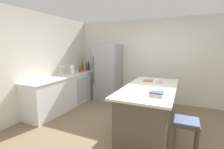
{
  "coord_description": "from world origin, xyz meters",
  "views": [
    {
      "loc": [
        1.03,
        -2.96,
        1.73
      ],
      "look_at": [
        -0.75,
        0.97,
        1.0
      ],
      "focal_mm": 26.01,
      "sensor_mm": 36.0,
      "label": 1
    }
  ],
  "objects_px": {
    "sink_faucet": "(61,71)",
    "paper_towel_roll": "(72,70)",
    "wine_bottle": "(88,66)",
    "olive_oil_bottle": "(81,68)",
    "syrup_bottle": "(86,67)",
    "mixing_bowl": "(157,81)",
    "bar_stool": "(186,128)",
    "cookbook_stack": "(156,94)",
    "whiskey_bottle": "(83,67)",
    "cutting_board": "(151,81)",
    "refrigerator": "(108,72)",
    "hot_sauce_bottle": "(80,69)",
    "vinegar_bottle": "(89,67)",
    "kitchen_island": "(149,108)",
    "soda_bottle": "(84,67)"
  },
  "relations": [
    {
      "from": "mixing_bowl",
      "to": "whiskey_bottle",
      "type": "bearing_deg",
      "value": 162.39
    },
    {
      "from": "cookbook_stack",
      "to": "refrigerator",
      "type": "bearing_deg",
      "value": 132.36
    },
    {
      "from": "vinegar_bottle",
      "to": "syrup_bottle",
      "type": "bearing_deg",
      "value": -94.9
    },
    {
      "from": "syrup_bottle",
      "to": "cutting_board",
      "type": "relative_size",
      "value": 0.83
    },
    {
      "from": "cutting_board",
      "to": "vinegar_bottle",
      "type": "bearing_deg",
      "value": 155.9
    },
    {
      "from": "wine_bottle",
      "to": "olive_oil_bottle",
      "type": "xyz_separation_m",
      "value": [
        -0.04,
        -0.38,
        -0.03
      ]
    },
    {
      "from": "refrigerator",
      "to": "cookbook_stack",
      "type": "height_order",
      "value": "refrigerator"
    },
    {
      "from": "sink_faucet",
      "to": "paper_towel_roll",
      "type": "distance_m",
      "value": 0.4
    },
    {
      "from": "kitchen_island",
      "to": "cutting_board",
      "type": "height_order",
      "value": "cutting_board"
    },
    {
      "from": "olive_oil_bottle",
      "to": "cutting_board",
      "type": "distance_m",
      "value": 2.52
    },
    {
      "from": "wine_bottle",
      "to": "hot_sauce_bottle",
      "type": "distance_m",
      "value": 0.49
    },
    {
      "from": "refrigerator",
      "to": "mixing_bowl",
      "type": "xyz_separation_m",
      "value": [
        1.74,
        -1.04,
        0.05
      ]
    },
    {
      "from": "sink_faucet",
      "to": "syrup_bottle",
      "type": "bearing_deg",
      "value": 89.54
    },
    {
      "from": "syrup_bottle",
      "to": "mixing_bowl",
      "type": "height_order",
      "value": "syrup_bottle"
    },
    {
      "from": "mixing_bowl",
      "to": "wine_bottle",
      "type": "bearing_deg",
      "value": 156.41
    },
    {
      "from": "wine_bottle",
      "to": "olive_oil_bottle",
      "type": "distance_m",
      "value": 0.38
    },
    {
      "from": "bar_stool",
      "to": "sink_faucet",
      "type": "relative_size",
      "value": 2.24
    },
    {
      "from": "whiskey_bottle",
      "to": "cookbook_stack",
      "type": "height_order",
      "value": "whiskey_bottle"
    },
    {
      "from": "cutting_board",
      "to": "olive_oil_bottle",
      "type": "bearing_deg",
      "value": 165.86
    },
    {
      "from": "sink_faucet",
      "to": "syrup_bottle",
      "type": "height_order",
      "value": "sink_faucet"
    },
    {
      "from": "hot_sauce_bottle",
      "to": "cutting_board",
      "type": "relative_size",
      "value": 0.63
    },
    {
      "from": "wine_bottle",
      "to": "olive_oil_bottle",
      "type": "bearing_deg",
      "value": -96.72
    },
    {
      "from": "syrup_bottle",
      "to": "mixing_bowl",
      "type": "xyz_separation_m",
      "value": [
        2.61,
        -1.02,
        -0.07
      ]
    },
    {
      "from": "kitchen_island",
      "to": "bar_stool",
      "type": "relative_size",
      "value": 3.2
    },
    {
      "from": "soda_bottle",
      "to": "bar_stool",
      "type": "bearing_deg",
      "value": -33.84
    },
    {
      "from": "kitchen_island",
      "to": "wine_bottle",
      "type": "bearing_deg",
      "value": 147.95
    },
    {
      "from": "wine_bottle",
      "to": "syrup_bottle",
      "type": "height_order",
      "value": "wine_bottle"
    },
    {
      "from": "olive_oil_bottle",
      "to": "mixing_bowl",
      "type": "xyz_separation_m",
      "value": [
        2.61,
        -0.74,
        -0.07
      ]
    },
    {
      "from": "wine_bottle",
      "to": "mixing_bowl",
      "type": "xyz_separation_m",
      "value": [
        2.57,
        -1.12,
        -0.09
      ]
    },
    {
      "from": "vinegar_bottle",
      "to": "cutting_board",
      "type": "bearing_deg",
      "value": -24.1
    },
    {
      "from": "wine_bottle",
      "to": "cutting_board",
      "type": "distance_m",
      "value": 2.6
    },
    {
      "from": "olive_oil_bottle",
      "to": "soda_bottle",
      "type": "bearing_deg",
      "value": 87.8
    },
    {
      "from": "kitchen_island",
      "to": "whiskey_bottle",
      "type": "xyz_separation_m",
      "value": [
        -2.53,
        1.27,
        0.58
      ]
    },
    {
      "from": "vinegar_bottle",
      "to": "cutting_board",
      "type": "distance_m",
      "value": 2.66
    },
    {
      "from": "paper_towel_roll",
      "to": "refrigerator",
      "type": "bearing_deg",
      "value": 47.83
    },
    {
      "from": "whiskey_bottle",
      "to": "hot_sauce_bottle",
      "type": "relative_size",
      "value": 1.53
    },
    {
      "from": "vinegar_bottle",
      "to": "wine_bottle",
      "type": "height_order",
      "value": "wine_bottle"
    },
    {
      "from": "syrup_bottle",
      "to": "mixing_bowl",
      "type": "bearing_deg",
      "value": -21.31
    },
    {
      "from": "syrup_bottle",
      "to": "soda_bottle",
      "type": "bearing_deg",
      "value": -86.83
    },
    {
      "from": "syrup_bottle",
      "to": "hot_sauce_bottle",
      "type": "bearing_deg",
      "value": -86.33
    },
    {
      "from": "wine_bottle",
      "to": "hot_sauce_bottle",
      "type": "xyz_separation_m",
      "value": [
        -0.02,
        -0.48,
        -0.05
      ]
    },
    {
      "from": "refrigerator",
      "to": "sink_faucet",
      "type": "height_order",
      "value": "refrigerator"
    },
    {
      "from": "bar_stool",
      "to": "whiskey_bottle",
      "type": "xyz_separation_m",
      "value": [
        -3.24,
        2.06,
        0.5
      ]
    },
    {
      "from": "kitchen_island",
      "to": "cookbook_stack",
      "type": "relative_size",
      "value": 9.0
    },
    {
      "from": "paper_towel_roll",
      "to": "syrup_bottle",
      "type": "relative_size",
      "value": 1.11
    },
    {
      "from": "syrup_bottle",
      "to": "cookbook_stack",
      "type": "distance_m",
      "value": 3.44
    },
    {
      "from": "refrigerator",
      "to": "whiskey_bottle",
      "type": "xyz_separation_m",
      "value": [
        -0.87,
        -0.21,
        0.13
      ]
    },
    {
      "from": "soda_bottle",
      "to": "olive_oil_bottle",
      "type": "distance_m",
      "value": 0.19
    },
    {
      "from": "bar_stool",
      "to": "mixing_bowl",
      "type": "distance_m",
      "value": 1.45
    },
    {
      "from": "kitchen_island",
      "to": "cutting_board",
      "type": "distance_m",
      "value": 0.73
    }
  ]
}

